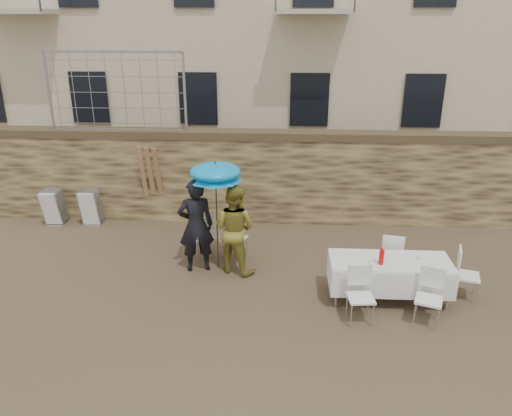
# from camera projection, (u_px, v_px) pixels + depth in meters

# --- Properties ---
(ground) EXTENTS (80.00, 80.00, 0.00)m
(ground) POSITION_uv_depth(u_px,v_px,m) (223.00, 341.00, 7.84)
(ground) COLOR brown
(ground) RESTS_ON ground
(stone_wall) EXTENTS (13.00, 0.50, 2.20)m
(stone_wall) POSITION_uv_depth(u_px,v_px,m) (246.00, 177.00, 12.09)
(stone_wall) COLOR brown
(stone_wall) RESTS_ON ground
(chain_link_fence) EXTENTS (3.20, 0.06, 1.80)m
(chain_link_fence) POSITION_uv_depth(u_px,v_px,m) (116.00, 92.00, 11.52)
(chain_link_fence) COLOR gray
(chain_link_fence) RESTS_ON stone_wall
(man_suit) EXTENTS (0.79, 0.62, 1.90)m
(man_suit) POSITION_uv_depth(u_px,v_px,m) (196.00, 226.00, 9.71)
(man_suit) COLOR black
(man_suit) RESTS_ON ground
(woman_dress) EXTENTS (1.08, 0.99, 1.81)m
(woman_dress) POSITION_uv_depth(u_px,v_px,m) (234.00, 229.00, 9.68)
(woman_dress) COLOR gold
(woman_dress) RESTS_ON ground
(umbrella) EXTENTS (1.02, 1.02, 2.08)m
(umbrella) POSITION_uv_depth(u_px,v_px,m) (216.00, 175.00, 9.41)
(umbrella) COLOR #3F3F44
(umbrella) RESTS_ON ground
(couple_chair_left) EXTENTS (0.67, 0.67, 0.96)m
(couple_chair_left) POSITION_uv_depth(u_px,v_px,m) (201.00, 236.00, 10.39)
(couple_chair_left) COLOR white
(couple_chair_left) RESTS_ON ground
(couple_chair_right) EXTENTS (0.63, 0.63, 0.96)m
(couple_chair_right) POSITION_uv_depth(u_px,v_px,m) (235.00, 237.00, 10.35)
(couple_chair_right) COLOR white
(couple_chair_right) RESTS_ON ground
(banquet_table) EXTENTS (2.10, 0.85, 0.78)m
(banquet_table) POSITION_uv_depth(u_px,v_px,m) (391.00, 262.00, 8.74)
(banquet_table) COLOR white
(banquet_table) RESTS_ON ground
(soda_bottle) EXTENTS (0.09, 0.09, 0.26)m
(soda_bottle) POSITION_uv_depth(u_px,v_px,m) (381.00, 257.00, 8.55)
(soda_bottle) COLOR red
(soda_bottle) RESTS_ON banquet_table
(table_chair_front_left) EXTENTS (0.52, 0.52, 0.96)m
(table_chair_front_left) POSITION_uv_depth(u_px,v_px,m) (361.00, 296.00, 8.17)
(table_chair_front_left) COLOR white
(table_chair_front_left) RESTS_ON ground
(table_chair_front_right) EXTENTS (0.62, 0.62, 0.96)m
(table_chair_front_right) POSITION_uv_depth(u_px,v_px,m) (429.00, 298.00, 8.11)
(table_chair_front_right) COLOR white
(table_chair_front_right) RESTS_ON ground
(table_chair_back) EXTENTS (0.56, 0.56, 0.96)m
(table_chair_back) POSITION_uv_depth(u_px,v_px,m) (392.00, 255.00, 9.57)
(table_chair_back) COLOR white
(table_chair_back) RESTS_ON ground
(table_chair_side) EXTENTS (0.59, 0.59, 0.96)m
(table_chair_side) POSITION_uv_depth(u_px,v_px,m) (468.00, 275.00, 8.85)
(table_chair_side) COLOR white
(table_chair_side) RESTS_ON ground
(chair_stack_left) EXTENTS (0.46, 0.55, 0.92)m
(chair_stack_left) POSITION_uv_depth(u_px,v_px,m) (57.00, 204.00, 12.20)
(chair_stack_left) COLOR white
(chair_stack_left) RESTS_ON ground
(chair_stack_right) EXTENTS (0.46, 0.47, 0.92)m
(chair_stack_right) POSITION_uv_depth(u_px,v_px,m) (93.00, 204.00, 12.16)
(chair_stack_right) COLOR white
(chair_stack_right) RESTS_ON ground
(wood_planks) EXTENTS (0.70, 0.20, 2.00)m
(wood_planks) POSITION_uv_depth(u_px,v_px,m) (157.00, 184.00, 11.94)
(wood_planks) COLOR #A37749
(wood_planks) RESTS_ON ground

